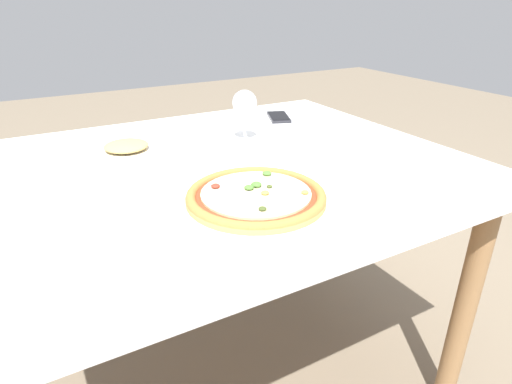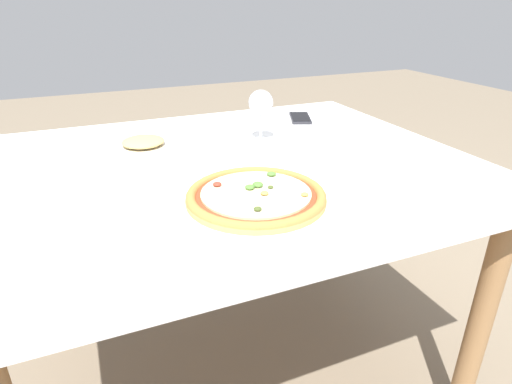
# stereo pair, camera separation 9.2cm
# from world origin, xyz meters

# --- Properties ---
(ground_plane) EXTENTS (10.00, 10.00, 0.00)m
(ground_plane) POSITION_xyz_m (0.00, 0.00, 0.00)
(ground_plane) COLOR #7A6B56
(dining_table) EXTENTS (1.32, 1.08, 0.75)m
(dining_table) POSITION_xyz_m (0.00, 0.00, 0.67)
(dining_table) COLOR #997047
(dining_table) RESTS_ON ground_plane
(pizza_plate) EXTENTS (0.35, 0.35, 0.04)m
(pizza_plate) POSITION_xyz_m (-0.03, -0.25, 0.77)
(pizza_plate) COLOR white
(pizza_plate) RESTS_ON dining_table
(fork) EXTENTS (0.05, 0.17, 0.00)m
(fork) POSITION_xyz_m (-0.28, -0.08, 0.75)
(fork) COLOR silver
(fork) RESTS_ON dining_table
(wine_glass_far_left) EXTENTS (0.07, 0.07, 0.16)m
(wine_glass_far_left) POSITION_xyz_m (0.15, 0.15, 0.87)
(wine_glass_far_left) COLOR silver
(wine_glass_far_left) RESTS_ON dining_table
(cell_phone) EXTENTS (0.12, 0.16, 0.01)m
(cell_phone) POSITION_xyz_m (0.39, 0.33, 0.75)
(cell_phone) COLOR #232328
(cell_phone) RESTS_ON dining_table
(side_plate) EXTENTS (0.21, 0.21, 0.04)m
(side_plate) POSITION_xyz_m (-0.19, 0.22, 0.76)
(side_plate) COLOR white
(side_plate) RESTS_ON dining_table
(napkin_folded) EXTENTS (0.18, 0.15, 0.01)m
(napkin_folded) POSITION_xyz_m (0.13, 0.00, 0.76)
(napkin_folded) COLOR silver
(napkin_folded) RESTS_ON dining_table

